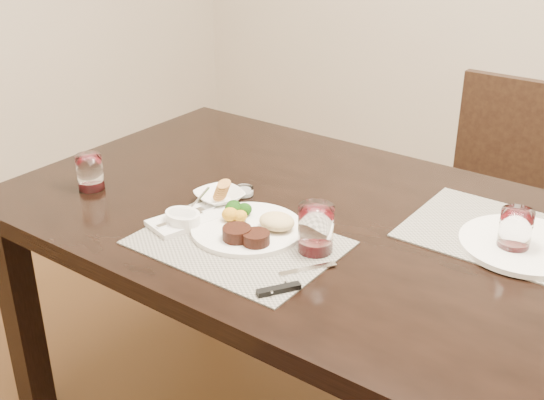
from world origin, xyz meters
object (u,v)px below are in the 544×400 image
Objects in this scene: steak_knife at (286,284)px; far_plate at (524,245)px; chair_far at (498,194)px; wine_glass_near at (316,231)px; cracker_bowl at (220,196)px; dinner_plate at (251,227)px.

far_plate is (0.35, 0.46, 0.00)m from steak_knife.
far_plate is at bearing -68.93° from chair_far.
chair_far is at bearing 86.19° from wine_glass_near.
far_plate is (0.72, 0.23, -0.01)m from cracker_bowl.
dinner_plate is at bearing -150.10° from far_plate.
chair_far is 3.29× the size of dinner_plate.
chair_far is 5.90× the size of cracker_bowl.
cracker_bowl is at bearing 165.25° from dinner_plate.
far_plate is (0.55, 0.32, -0.01)m from dinner_plate.
chair_far reaches higher than wine_glass_near.
cracker_bowl is at bearing -162.19° from far_plate.
cracker_bowl is at bearing -178.60° from steak_knife.
dinner_plate is 0.64m from far_plate.
dinner_plate is 0.18m from wine_glass_near.
far_plate is at bearing 17.81° from cracker_bowl.
dinner_plate is at bearing -102.33° from chair_far.
chair_far is 1.14m from wine_glass_near.
wine_glass_near is at bearing -142.10° from far_plate.
cracker_bowl reaches higher than steak_knife.
chair_far is 1.14m from cracker_bowl.
steak_knife is 1.41× the size of cracker_bowl.
dinner_plate is 2.44× the size of wine_glass_near.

